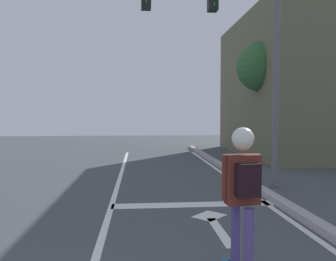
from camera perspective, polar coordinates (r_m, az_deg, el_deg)
name	(u,v)px	position (r m, az deg, el deg)	size (l,w,h in m)	color
lane_line_center	(111,206)	(7.31, -9.48, -12.36)	(0.12, 20.00, 0.01)	silver
lane_line_curbside	(264,202)	(7.77, 15.87, -11.52)	(0.12, 20.00, 0.01)	silver
stop_bar	(193,205)	(7.32, 4.27, -12.30)	(3.42, 0.40, 0.01)	silver
lane_arrow_stem	(220,231)	(5.79, 8.76, -16.40)	(0.16, 1.40, 0.01)	silver
lane_arrow_head	(209,216)	(6.58, 6.96, -14.04)	(0.56, 0.44, 0.01)	silver
curb_strip	(275,199)	(7.84, 17.62, -10.90)	(0.24, 24.00, 0.14)	#9D969A
skater	(243,182)	(3.92, 12.50, -8.41)	(0.46, 0.62, 1.67)	#453875
traffic_signal_mast	(226,34)	(8.99, 9.71, 15.70)	(5.08, 0.34, 5.51)	#615C62
roadside_tree	(261,68)	(14.60, 15.41, 10.07)	(2.05, 2.05, 4.89)	brown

